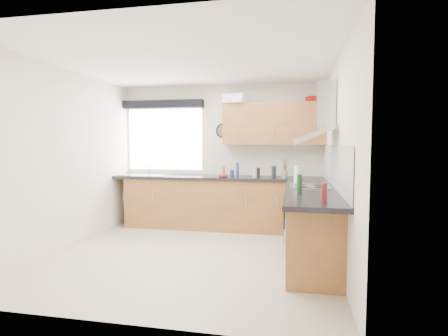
% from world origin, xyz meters
% --- Properties ---
extents(ground_plane, '(3.60, 3.60, 0.00)m').
position_xyz_m(ground_plane, '(0.00, 0.00, 0.00)').
color(ground_plane, beige).
extents(ceiling, '(3.60, 3.60, 0.02)m').
position_xyz_m(ceiling, '(0.00, 0.00, 2.50)').
color(ceiling, white).
rests_on(ceiling, wall_back).
extents(wall_back, '(3.60, 0.02, 2.50)m').
position_xyz_m(wall_back, '(0.00, 1.80, 1.25)').
color(wall_back, silver).
rests_on(wall_back, ground_plane).
extents(wall_front, '(3.60, 0.02, 2.50)m').
position_xyz_m(wall_front, '(0.00, -1.80, 1.25)').
color(wall_front, silver).
rests_on(wall_front, ground_plane).
extents(wall_left, '(0.02, 3.60, 2.50)m').
position_xyz_m(wall_left, '(-1.80, 0.00, 1.25)').
color(wall_left, silver).
rests_on(wall_left, ground_plane).
extents(wall_right, '(0.02, 3.60, 2.50)m').
position_xyz_m(wall_right, '(1.80, 0.00, 1.25)').
color(wall_right, silver).
rests_on(wall_right, ground_plane).
extents(window, '(1.40, 0.02, 1.10)m').
position_xyz_m(window, '(-1.05, 1.79, 1.55)').
color(window, silver).
rests_on(window, wall_back).
extents(window_blind, '(1.50, 0.18, 0.14)m').
position_xyz_m(window_blind, '(-1.05, 1.70, 2.18)').
color(window_blind, black).
rests_on(window_blind, wall_back).
extents(splashback, '(0.01, 3.00, 0.54)m').
position_xyz_m(splashback, '(1.79, 0.30, 1.18)').
color(splashback, white).
rests_on(splashback, wall_right).
extents(base_cab_back, '(3.00, 0.58, 0.86)m').
position_xyz_m(base_cab_back, '(-0.10, 1.51, 0.43)').
color(base_cab_back, brown).
rests_on(base_cab_back, ground_plane).
extents(base_cab_corner, '(0.60, 0.60, 0.86)m').
position_xyz_m(base_cab_corner, '(1.50, 1.50, 0.43)').
color(base_cab_corner, brown).
rests_on(base_cab_corner, ground_plane).
extents(base_cab_right, '(0.58, 2.10, 0.86)m').
position_xyz_m(base_cab_right, '(1.51, 0.15, 0.43)').
color(base_cab_right, brown).
rests_on(base_cab_right, ground_plane).
extents(worktop_back, '(3.60, 0.62, 0.05)m').
position_xyz_m(worktop_back, '(0.00, 1.50, 0.89)').
color(worktop_back, black).
rests_on(worktop_back, base_cab_back).
extents(worktop_right, '(0.62, 2.42, 0.05)m').
position_xyz_m(worktop_right, '(1.50, 0.00, 0.89)').
color(worktop_right, black).
rests_on(worktop_right, base_cab_right).
extents(sink, '(0.84, 0.46, 0.10)m').
position_xyz_m(sink, '(-1.33, 1.50, 0.95)').
color(sink, '#A0A8AE').
rests_on(sink, worktop_back).
extents(oven, '(0.56, 0.58, 0.85)m').
position_xyz_m(oven, '(1.50, 0.30, 0.42)').
color(oven, black).
rests_on(oven, ground_plane).
extents(hob_plate, '(0.52, 0.52, 0.01)m').
position_xyz_m(hob_plate, '(1.50, 0.30, 0.92)').
color(hob_plate, '#A0A8AE').
rests_on(hob_plate, worktop_right).
extents(extractor_hood, '(0.52, 0.78, 0.66)m').
position_xyz_m(extractor_hood, '(1.60, 0.30, 1.77)').
color(extractor_hood, '#A0A8AE').
rests_on(extractor_hood, wall_right).
extents(upper_cabinets, '(1.70, 0.35, 0.70)m').
position_xyz_m(upper_cabinets, '(0.95, 1.62, 1.80)').
color(upper_cabinets, brown).
rests_on(upper_cabinets, wall_back).
extents(washing_machine, '(0.56, 0.54, 0.76)m').
position_xyz_m(washing_machine, '(-1.00, 1.52, 0.38)').
color(washing_machine, silver).
rests_on(washing_machine, ground_plane).
extents(wall_clock, '(0.27, 0.04, 0.27)m').
position_xyz_m(wall_clock, '(0.05, 1.78, 1.70)').
color(wall_clock, black).
rests_on(wall_clock, wall_back).
extents(casserole, '(0.39, 0.32, 0.15)m').
position_xyz_m(casserole, '(0.30, 1.52, 2.22)').
color(casserole, silver).
rests_on(casserole, upper_cabinets).
extents(storage_box, '(0.27, 0.25, 0.10)m').
position_xyz_m(storage_box, '(1.60, 1.72, 2.20)').
color(storage_box, '#B01818').
rests_on(storage_box, upper_cabinets).
extents(utensil_pot, '(0.09, 0.09, 0.13)m').
position_xyz_m(utensil_pot, '(1.15, 1.38, 0.97)').
color(utensil_pot, slate).
rests_on(utensil_pot, worktop_back).
extents(kitchen_roll, '(0.12, 0.12, 0.25)m').
position_xyz_m(kitchen_roll, '(1.35, 0.70, 1.03)').
color(kitchen_roll, silver).
rests_on(kitchen_roll, worktop_right).
extents(tomato_cluster, '(0.14, 0.14, 0.06)m').
position_xyz_m(tomato_cluster, '(0.15, 1.30, 0.94)').
color(tomato_cluster, '#A3140F').
rests_on(tomato_cluster, worktop_back).
extents(jar_0, '(0.06, 0.06, 0.18)m').
position_xyz_m(jar_0, '(0.66, 1.37, 1.00)').
color(jar_0, '#AFA395').
rests_on(jar_0, worktop_back).
extents(jar_1, '(0.07, 0.07, 0.16)m').
position_xyz_m(jar_1, '(0.70, 1.51, 0.99)').
color(jar_1, black).
rests_on(jar_1, worktop_back).
extents(jar_2, '(0.05, 0.05, 0.25)m').
position_xyz_m(jar_2, '(0.38, 1.35, 1.03)').
color(jar_2, navy).
rests_on(jar_2, worktop_back).
extents(jar_3, '(0.07, 0.07, 0.20)m').
position_xyz_m(jar_3, '(0.97, 1.38, 1.01)').
color(jar_3, black).
rests_on(jar_3, worktop_back).
extents(jar_4, '(0.05, 0.05, 0.17)m').
position_xyz_m(jar_4, '(0.14, 1.38, 1.00)').
color(jar_4, brown).
rests_on(jar_4, worktop_back).
extents(jar_5, '(0.07, 0.07, 0.11)m').
position_xyz_m(jar_5, '(0.26, 1.47, 0.97)').
color(jar_5, navy).
rests_on(jar_5, worktop_back).
extents(bottle_0, '(0.06, 0.06, 0.18)m').
position_xyz_m(bottle_0, '(1.58, -0.90, 1.00)').
color(bottle_0, maroon).
rests_on(bottle_0, worktop_right).
extents(bottle_1, '(0.06, 0.06, 0.22)m').
position_xyz_m(bottle_1, '(1.35, -0.41, 1.02)').
color(bottle_1, '#143816').
rests_on(bottle_1, worktop_right).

